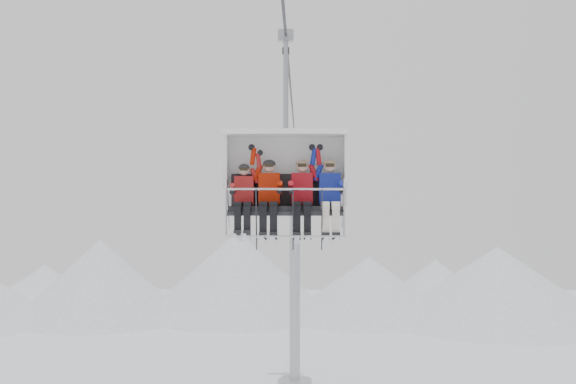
{
  "coord_description": "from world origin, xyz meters",
  "views": [
    {
      "loc": [
        0.27,
        -16.51,
        10.24
      ],
      "look_at": [
        0.0,
        0.0,
        10.27
      ],
      "focal_mm": 45.0,
      "sensor_mm": 36.0,
      "label": 1
    }
  ],
  "objects_px": {
    "lift_tower_right": "(295,277)",
    "skier_center_right": "(302,195)",
    "skier_far_left": "(244,197)",
    "skier_center_left": "(269,195)",
    "chairlift_carrier": "(286,171)",
    "skier_far_right": "(330,195)"
  },
  "relations": [
    {
      "from": "skier_center_left",
      "to": "skier_center_right",
      "type": "distance_m",
      "value": 0.63
    },
    {
      "from": "lift_tower_right",
      "to": "skier_far_right",
      "type": "relative_size",
      "value": 7.99
    },
    {
      "from": "chairlift_carrier",
      "to": "skier_center_left",
      "type": "height_order",
      "value": "chairlift_carrier"
    },
    {
      "from": "chairlift_carrier",
      "to": "skier_center_right",
      "type": "height_order",
      "value": "chairlift_carrier"
    },
    {
      "from": "skier_center_right",
      "to": "chairlift_carrier",
      "type": "bearing_deg",
      "value": 136.09
    },
    {
      "from": "skier_far_right",
      "to": "skier_far_left",
      "type": "bearing_deg",
      "value": -179.61
    },
    {
      "from": "lift_tower_right",
      "to": "chairlift_carrier",
      "type": "distance_m",
      "value": 24.93
    },
    {
      "from": "lift_tower_right",
      "to": "skier_center_right",
      "type": "height_order",
      "value": "lift_tower_right"
    },
    {
      "from": "skier_center_left",
      "to": "skier_center_right",
      "type": "relative_size",
      "value": 1.0
    },
    {
      "from": "lift_tower_right",
      "to": "skier_center_left",
      "type": "distance_m",
      "value": 25.15
    },
    {
      "from": "skier_far_left",
      "to": "skier_far_right",
      "type": "height_order",
      "value": "skier_far_right"
    },
    {
      "from": "lift_tower_right",
      "to": "skier_center_right",
      "type": "xyz_separation_m",
      "value": [
        0.32,
        -24.75,
        4.43
      ]
    },
    {
      "from": "lift_tower_right",
      "to": "skier_center_right",
      "type": "distance_m",
      "value": 25.15
    },
    {
      "from": "lift_tower_right",
      "to": "skier_far_left",
      "type": "height_order",
      "value": "lift_tower_right"
    },
    {
      "from": "skier_far_left",
      "to": "skier_center_left",
      "type": "distance_m",
      "value": 0.49
    },
    {
      "from": "skier_center_left",
      "to": "skier_far_right",
      "type": "xyz_separation_m",
      "value": [
        1.16,
        0.0,
        0.0
      ]
    },
    {
      "from": "skier_far_left",
      "to": "skier_far_right",
      "type": "relative_size",
      "value": 1.0
    },
    {
      "from": "skier_far_left",
      "to": "skier_center_left",
      "type": "height_order",
      "value": "skier_center_left"
    },
    {
      "from": "lift_tower_right",
      "to": "chairlift_carrier",
      "type": "bearing_deg",
      "value": -90.0
    },
    {
      "from": "chairlift_carrier",
      "to": "skier_far_left",
      "type": "xyz_separation_m",
      "value": [
        -0.8,
        -0.32,
        -0.5
      ]
    },
    {
      "from": "lift_tower_right",
      "to": "skier_center_left",
      "type": "height_order",
      "value": "lift_tower_right"
    },
    {
      "from": "chairlift_carrier",
      "to": "skier_center_right",
      "type": "xyz_separation_m",
      "value": [
        0.32,
        -0.3,
        -0.47
      ]
    }
  ]
}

